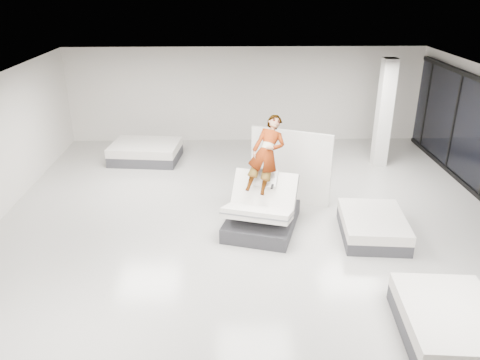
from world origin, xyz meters
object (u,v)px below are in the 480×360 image
Objects in this scene: remote at (272,187)px; divider_panel at (290,167)px; flat_bed_right_far at (373,226)px; flat_bed_left_far at (146,152)px; person at (266,170)px; hero_bed at (262,213)px; column at (384,114)px; flat_bed_right_near at (450,324)px.

remote is 0.07× the size of divider_panel.
divider_panel is at bearing 85.05° from remote.
flat_bed_left_far reaches higher than flat_bed_right_far.
person is 0.83× the size of flat_bed_left_far.
flat_bed_right_far is (1.61, -1.85, -0.69)m from divider_panel.
hero_bed is at bearing -90.00° from person.
flat_bed_right_far is 0.59× the size of column.
person reaches higher than remote.
column is (3.04, 2.46, 0.67)m from divider_panel.
divider_panel is at bearing -36.10° from flat_bed_left_far.
remote is at bearing 125.08° from flat_bed_right_near.
flat_bed_right_near is at bearing -38.25° from remote.
divider_panel is at bearing 131.10° from flat_bed_right_far.
divider_panel is at bearing 74.10° from person.
person reaches higher than flat_bed_right_near.
flat_bed_right_far is (2.32, -0.74, -1.06)m from person.
remote is (0.21, -0.07, 0.67)m from hero_bed.
hero_bed is 0.97m from person.
divider_panel is 3.97m from column.
hero_bed is 5.54m from flat_bed_left_far.
column is (3.64, 3.97, 0.53)m from remote.
person is 12.97× the size of remote.
person is 1.36m from divider_panel.
column is (3.85, 3.89, 1.21)m from hero_bed.
divider_panel is 1.00× the size of flat_bed_right_near.
divider_panel is (0.60, 1.51, -0.13)m from remote.
person is 0.48m from remote.
person is 0.88× the size of divider_panel.
person is 2.65m from flat_bed_right_far.
hero_bed is 1.10× the size of divider_panel.
person is 5.19m from column.
hero_bed is at bearing -134.65° from column.
flat_bed_left_far is (-4.12, 3.00, -0.65)m from divider_panel.
flat_bed_right_near is (2.60, -3.95, -1.04)m from person.
person reaches higher than hero_bed.
flat_bed_right_near is (2.49, -3.55, -0.80)m from remote.
divider_panel is 5.44m from flat_bed_right_near.
flat_bed_left_far is (-6.02, 8.06, 0.01)m from flat_bed_right_near.
flat_bed_left_far is at bearing 146.37° from person.
flat_bed_right_near is at bearing -39.93° from person.
column reaches higher than flat_bed_right_near.
flat_bed_left_far reaches higher than flat_bed_right_near.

